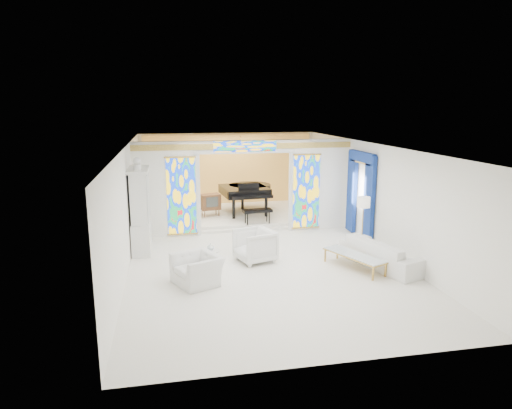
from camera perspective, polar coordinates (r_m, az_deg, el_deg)
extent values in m
plane|color=white|center=(13.14, 0.10, -5.77)|extent=(12.00, 12.00, 0.00)
cube|color=white|center=(12.54, 0.11, 7.38)|extent=(7.00, 12.00, 0.02)
cube|color=white|center=(18.60, -3.49, 4.30)|extent=(7.00, 0.02, 3.00)
cube|color=white|center=(7.19, 9.53, -8.85)|extent=(7.00, 0.02, 3.00)
cube|color=white|center=(12.57, -15.75, 0.01)|extent=(0.02, 12.00, 3.00)
cube|color=white|center=(13.85, 14.46, 1.19)|extent=(0.02, 12.00, 3.00)
cube|color=white|center=(14.49, -11.21, 1.82)|extent=(2.00, 0.18, 3.00)
cube|color=white|center=(15.30, 7.87, 2.49)|extent=(2.00, 0.18, 3.00)
cube|color=white|center=(14.52, -1.43, 7.25)|extent=(3.00, 0.18, 0.40)
cube|color=silver|center=(14.46, -7.21, 1.13)|extent=(0.12, 0.06, 2.60)
cube|color=silver|center=(14.95, 4.34, 1.56)|extent=(0.12, 0.06, 2.60)
cube|color=silver|center=(14.43, -1.36, 6.62)|extent=(3.24, 0.06, 0.12)
cube|color=#DDB853|center=(14.42, -1.37, 7.29)|extent=(7.00, 0.05, 0.18)
cube|color=gold|center=(14.42, -9.31, 1.04)|extent=(0.90, 0.04, 2.40)
cube|color=gold|center=(15.09, 6.29, 1.62)|extent=(0.90, 0.04, 2.40)
cube|color=gold|center=(14.41, -1.36, 7.29)|extent=(2.00, 0.04, 0.34)
cube|color=white|center=(17.01, -2.57, -1.27)|extent=(6.80, 3.80, 0.18)
cube|color=#E8AE50|center=(18.48, -3.44, 4.25)|extent=(6.70, 0.10, 2.90)
cylinder|color=#B99041|center=(16.54, -1.91, 6.99)|extent=(0.48, 0.48, 0.30)
cube|color=navy|center=(13.88, 13.96, 0.61)|extent=(0.12, 0.55, 2.60)
cube|color=navy|center=(15.05, 11.90, 1.59)|extent=(0.12, 0.55, 2.60)
cube|color=navy|center=(14.29, 13.12, 5.85)|extent=(0.14, 1.70, 0.30)
cube|color=#E7B451|center=(14.31, 13.09, 5.17)|extent=(0.12, 1.50, 0.06)
cube|color=silver|center=(13.38, -14.10, -3.80)|extent=(0.50, 1.40, 0.90)
cube|color=silver|center=(13.12, -14.36, 1.03)|extent=(0.44, 1.30, 1.40)
cube|color=silver|center=(13.11, -13.35, 1.07)|extent=(0.01, 1.20, 1.30)
cube|color=silver|center=(13.00, -14.53, 4.23)|extent=(0.56, 1.46, 0.08)
cylinder|color=white|center=(12.64, -14.64, 4.56)|extent=(0.22, 0.22, 0.16)
sphere|color=white|center=(12.62, -14.68, 5.28)|extent=(0.20, 0.20, 0.20)
imported|color=silver|center=(10.77, -7.37, -8.05)|extent=(1.29, 1.36, 0.69)
imported|color=white|center=(12.14, -0.15, -5.17)|extent=(1.17, 1.16, 0.86)
imported|color=white|center=(12.26, 15.61, -5.85)|extent=(1.63, 2.59, 0.70)
cylinder|color=silver|center=(11.45, -5.69, -5.77)|extent=(0.45, 0.45, 0.03)
cylinder|color=silver|center=(11.54, -5.66, -7.03)|extent=(0.07, 0.07, 0.52)
cylinder|color=silver|center=(11.62, -5.64, -8.22)|extent=(0.30, 0.30, 0.03)
imported|color=white|center=(11.42, -5.70, -5.26)|extent=(0.19, 0.19, 0.17)
cube|color=silver|center=(11.86, 12.19, -6.18)|extent=(1.16, 1.79, 0.04)
cube|color=#B99041|center=(11.86, 12.19, -6.26)|extent=(1.20, 1.83, 0.03)
cube|color=#B99041|center=(11.25, 14.42, -8.38)|extent=(0.05, 0.05, 0.36)
cube|color=#B99041|center=(11.57, 15.90, -7.87)|extent=(0.05, 0.05, 0.36)
cube|color=#B99041|center=(12.31, 8.64, -6.30)|extent=(0.05, 0.05, 0.36)
cube|color=#B99041|center=(12.61, 10.14, -5.90)|extent=(0.05, 0.05, 0.36)
cylinder|color=#B99041|center=(13.75, 13.02, -5.22)|extent=(0.29, 0.29, 0.03)
cylinder|color=#B99041|center=(13.56, 13.16, -2.48)|extent=(0.03, 0.03, 1.38)
cylinder|color=silver|center=(13.41, 13.30, 0.30)|extent=(0.41, 0.41, 0.30)
cube|color=black|center=(16.75, -1.48, 1.73)|extent=(1.74, 1.84, 0.31)
cylinder|color=black|center=(17.20, -0.77, 2.01)|extent=(1.72, 1.72, 0.31)
cube|color=black|center=(15.83, -0.53, 0.96)|extent=(1.50, 0.48, 0.11)
cube|color=white|center=(15.75, -0.44, 0.98)|extent=(1.37, 0.25, 0.03)
cube|color=black|center=(16.14, -0.92, 2.20)|extent=(0.76, 0.11, 0.27)
cube|color=black|center=(15.29, 0.16, -0.78)|extent=(1.01, 0.48, 0.09)
cylinder|color=black|center=(15.98, -2.81, -0.59)|extent=(0.12, 0.12, 0.68)
cylinder|color=black|center=(16.30, 1.28, -0.32)|extent=(0.12, 0.12, 0.68)
cylinder|color=black|center=(17.49, -1.70, 0.55)|extent=(0.12, 0.12, 0.68)
cube|color=brown|center=(16.40, -5.75, 0.34)|extent=(0.77, 0.60, 0.55)
cube|color=#353A37|center=(16.18, -5.50, 0.30)|extent=(0.43, 0.12, 0.35)
cone|color=brown|center=(16.26, -6.42, -1.21)|extent=(0.05, 0.05, 0.24)
cone|color=brown|center=(16.42, -4.66, -1.04)|extent=(0.05, 0.05, 0.24)
cone|color=brown|center=(16.57, -6.76, -0.96)|extent=(0.05, 0.05, 0.24)
cone|color=brown|center=(16.72, -5.03, -0.80)|extent=(0.05, 0.05, 0.24)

